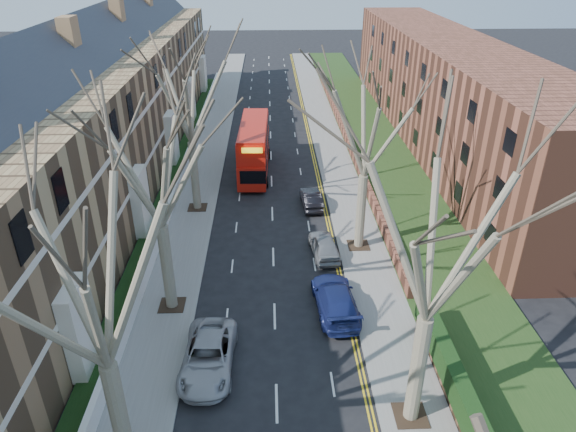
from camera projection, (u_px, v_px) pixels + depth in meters
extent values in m
cube|color=slate|center=(208.00, 156.00, 48.90)|extent=(3.00, 102.00, 0.12)
cube|color=slate|center=(333.00, 154.00, 49.30)|extent=(3.00, 102.00, 0.12)
cube|color=#826142|center=(91.00, 135.00, 39.26)|extent=(9.00, 78.00, 10.00)
cube|color=#31333C|center=(76.00, 54.00, 36.45)|extent=(4.67, 78.00, 4.67)
cube|color=white|center=(152.00, 153.00, 40.11)|extent=(0.12, 78.00, 0.35)
cube|color=white|center=(146.00, 109.00, 38.47)|extent=(0.12, 78.00, 0.35)
cube|color=brown|center=(446.00, 91.00, 50.89)|extent=(8.00, 54.00, 10.00)
cube|color=brown|center=(346.00, 135.00, 52.64)|extent=(0.35, 54.00, 0.90)
cube|color=white|center=(177.00, 186.00, 41.52)|extent=(0.30, 78.00, 1.00)
cube|color=#1F3A15|center=(380.00, 153.00, 49.40)|extent=(6.00, 102.00, 0.06)
cylinder|color=#706350|center=(120.00, 419.00, 18.53)|extent=(0.64, 0.64, 5.25)
cylinder|color=#706350|center=(167.00, 267.00, 27.40)|extent=(0.64, 0.64, 5.07)
cube|color=#2D2116|center=(172.00, 305.00, 28.58)|extent=(1.40, 1.40, 0.05)
cylinder|color=#706350|center=(195.00, 176.00, 37.94)|extent=(0.60, 0.60, 5.25)
cube|color=#2D2116|center=(198.00, 207.00, 39.17)|extent=(1.40, 1.40, 0.05)
cylinder|color=#706350|center=(417.00, 370.00, 20.68)|extent=(0.64, 0.64, 5.25)
cube|color=#2D2116|center=(410.00, 415.00, 21.90)|extent=(1.40, 1.40, 0.05)
cylinder|color=#706350|center=(361.00, 212.00, 33.07)|extent=(0.60, 0.60, 5.07)
cube|color=#2D2116|center=(358.00, 245.00, 34.25)|extent=(1.40, 1.40, 0.05)
cube|color=#B6170D|center=(254.00, 157.00, 45.05)|extent=(2.60, 10.19, 2.03)
cube|color=#B6170D|center=(254.00, 136.00, 44.14)|extent=(2.58, 9.69, 1.84)
cube|color=black|center=(254.00, 153.00, 44.85)|extent=(2.60, 9.39, 0.83)
cube|color=black|center=(254.00, 135.00, 44.10)|extent=(2.59, 9.18, 0.83)
imported|color=#A3A2A8|center=(208.00, 356.00, 24.22)|extent=(2.58, 5.27, 1.44)
imported|color=navy|center=(335.00, 299.00, 28.05)|extent=(2.50, 5.41, 1.53)
imported|color=gray|center=(324.00, 245.00, 33.17)|extent=(1.98, 4.16, 1.37)
imported|color=black|center=(311.00, 199.00, 39.36)|extent=(1.61, 3.98, 1.28)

